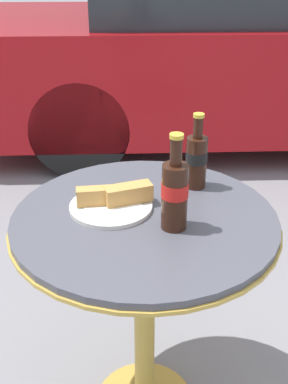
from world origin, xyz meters
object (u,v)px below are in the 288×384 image
bistro_table (145,258)px  cola_bottle_right (196,159)px  lunch_plate_near (113,201)px  parked_car (261,49)px  cola_bottle_left (175,192)px

bistro_table → cola_bottle_right: 0.32m
bistro_table → lunch_plate_near: bearing=153.2°
lunch_plate_near → parked_car: 2.78m
bistro_table → parked_car: (1.00, 2.60, 0.05)m
lunch_plate_near → parked_car: parked_car is taller
parked_car → cola_bottle_right: bearing=-109.0°
cola_bottle_right → lunch_plate_near: (-0.24, -0.12, -0.07)m
cola_bottle_right → parked_car: 2.58m
bistro_table → parked_car: bearing=69.0°
parked_car → cola_bottle_left: bearing=-109.2°
cola_bottle_left → cola_bottle_right: 0.24m
parked_car → lunch_plate_near: bearing=-112.9°
cola_bottle_left → parked_car: 2.82m
cola_bottle_left → cola_bottle_right: cola_bottle_left is taller
lunch_plate_near → parked_car: bearing=67.1°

